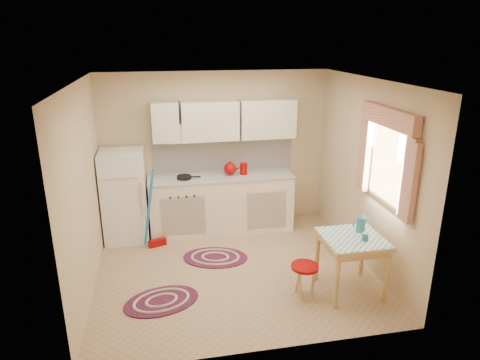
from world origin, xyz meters
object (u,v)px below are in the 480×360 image
Objects in this scene: fridge at (125,196)px; stool at (304,281)px; base_cabinets at (221,204)px; table at (351,264)px.

stool is (2.17, -2.02, -0.49)m from fridge.
stool is (0.69, -2.07, -0.23)m from base_cabinets.
fridge reaches higher than stool.
table is at bearing -58.12° from base_cabinets.
fridge is at bearing 143.99° from table.
base_cabinets reaches higher than table.
base_cabinets is at bearing 108.38° from stool.
base_cabinets is 3.12× the size of table.
fridge is at bearing -178.07° from base_cabinets.
table is (2.76, -2.01, -0.34)m from fridge.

